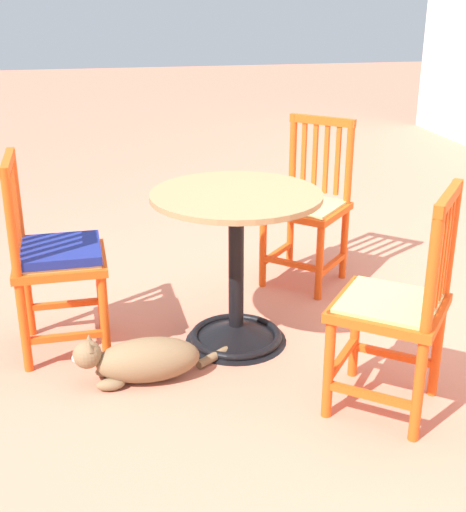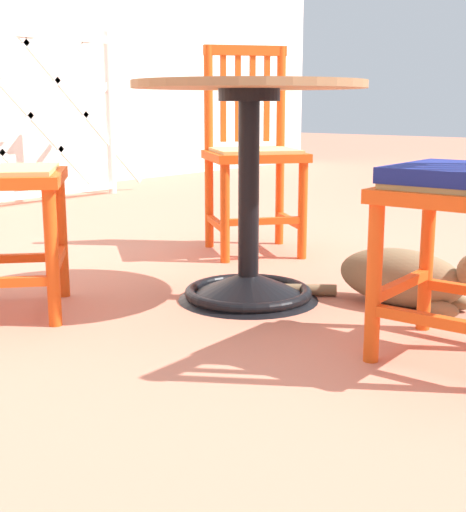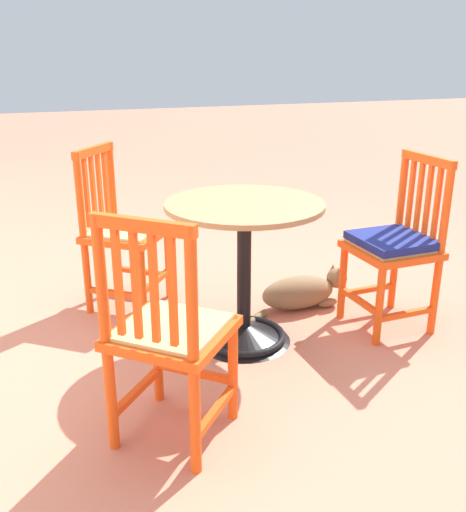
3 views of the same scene
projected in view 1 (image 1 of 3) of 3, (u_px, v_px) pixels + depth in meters
name	position (u px, v px, depth m)	size (l,w,h in m)	color
ground_plane	(251.00, 348.00, 3.18)	(24.00, 24.00, 0.00)	#C6755B
cafe_table	(236.00, 286.00, 3.14)	(0.76, 0.76, 0.73)	black
orange_chair_facing_out	(397.00, 309.00, 2.58)	(0.56, 0.56, 0.91)	#E04C14
orange_chair_by_planter	(308.00, 208.00, 3.76)	(0.56, 0.56, 0.91)	#E04C14
orange_chair_near_fence	(55.00, 258.00, 3.02)	(0.41, 0.41, 0.91)	#E04C14
tabby_cat	(139.00, 360.00, 2.89)	(0.29, 0.72, 0.23)	brown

